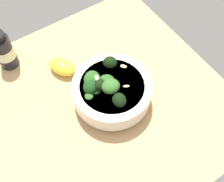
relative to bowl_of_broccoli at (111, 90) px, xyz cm
name	(u,v)px	position (x,y,z in cm)	size (l,w,h in cm)	color
ground_plane	(101,104)	(-2.34, 0.96, -6.39)	(63.28, 63.28, 3.67)	tan
bowl_of_broccoli	(111,90)	(0.00, 0.00, 0.00)	(19.90, 19.90, 11.24)	silver
lemon_wedge	(62,67)	(-6.14, 14.82, -2.53)	(7.89, 4.77, 4.05)	yellow
bottle_tall	(4,51)	(-17.36, 25.48, 1.00)	(5.23, 5.23, 12.05)	black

